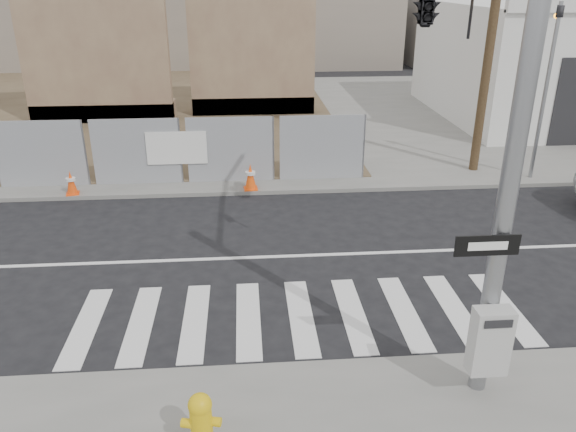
{
  "coord_description": "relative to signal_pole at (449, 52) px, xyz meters",
  "views": [
    {
      "loc": [
        -0.97,
        -11.5,
        5.95
      ],
      "look_at": [
        -0.12,
        -0.9,
        1.4
      ],
      "focal_mm": 35.0,
      "sensor_mm": 36.0,
      "label": 1
    }
  ],
  "objects": [
    {
      "name": "ground",
      "position": [
        -2.49,
        2.05,
        -4.78
      ],
      "size": [
        100.0,
        100.0,
        0.0
      ],
      "primitive_type": "plane",
      "color": "black",
      "rests_on": "ground"
    },
    {
      "name": "sidewalk_far",
      "position": [
        -2.49,
        16.05,
        -4.72
      ],
      "size": [
        50.0,
        20.0,
        0.12
      ],
      "primitive_type": "cube",
      "color": "slate",
      "rests_on": "ground"
    },
    {
      "name": "signal_pole",
      "position": [
        0.0,
        0.0,
        0.0
      ],
      "size": [
        0.96,
        5.87,
        7.0
      ],
      "color": "gray",
      "rests_on": "sidewalk_near"
    },
    {
      "name": "far_signal_pole",
      "position": [
        5.51,
        6.65,
        -1.3
      ],
      "size": [
        0.16,
        0.2,
        5.6
      ],
      "color": "gray",
      "rests_on": "sidewalk_far"
    },
    {
      "name": "concrete_wall_left",
      "position": [
        -9.49,
        15.13,
        -1.4
      ],
      "size": [
        6.0,
        1.3,
        8.0
      ],
      "color": "brown",
      "rests_on": "sidewalk_far"
    },
    {
      "name": "concrete_wall_right",
      "position": [
        -2.99,
        16.13,
        -1.4
      ],
      "size": [
        5.5,
        1.3,
        8.0
      ],
      "color": "brown",
      "rests_on": "sidewalk_far"
    },
    {
      "name": "utility_pole_right",
      "position": [
        4.01,
        7.55,
        0.42
      ],
      "size": [
        1.6,
        0.28,
        10.0
      ],
      "color": "#463721",
      "rests_on": "sidewalk_far"
    },
    {
      "name": "fire_hydrant",
      "position": [
        -4.15,
        -3.65,
        -4.23
      ],
      "size": [
        0.55,
        0.55,
        0.86
      ],
      "rotation": [
        0.0,
        0.0,
        -0.24
      ],
      "color": "gold",
      "rests_on": "sidewalk_near"
    },
    {
      "name": "traffic_cone_c",
      "position": [
        -8.5,
        6.27,
        -4.32
      ],
      "size": [
        0.42,
        0.42,
        0.7
      ],
      "rotation": [
        0.0,
        0.0,
        0.2
      ],
      "color": "#F4460C",
      "rests_on": "sidewalk_far"
    },
    {
      "name": "traffic_cone_d",
      "position": [
        -3.32,
        6.27,
        -4.28
      ],
      "size": [
        0.42,
        0.42,
        0.78
      ],
      "rotation": [
        0.0,
        0.0,
        0.06
      ],
      "color": "#FF4F0D",
      "rests_on": "sidewalk_far"
    }
  ]
}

